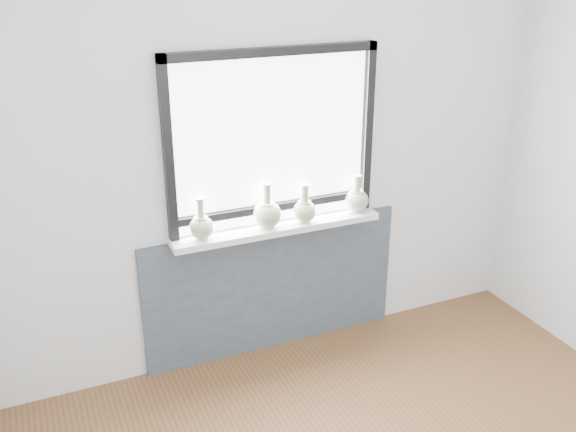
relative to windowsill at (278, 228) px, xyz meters
name	(u,v)px	position (x,y,z in m)	size (l,w,h in m)	color
back_wall	(271,157)	(0.00, 0.10, 0.42)	(3.60, 0.02, 2.60)	silver
apron_panel	(274,288)	(0.00, 0.07, -0.45)	(1.70, 0.03, 0.86)	#45525E
windowsill	(278,228)	(0.00, 0.00, 0.00)	(1.32, 0.18, 0.04)	silver
window	(273,136)	(0.00, 0.06, 0.56)	(1.30, 0.06, 1.05)	black
vase_a	(201,226)	(-0.48, 0.00, 0.10)	(0.15, 0.15, 0.25)	#A5B58B
vase_b	(267,213)	(-0.07, 0.00, 0.11)	(0.17, 0.17, 0.28)	#A5B58B
vase_c	(305,209)	(0.17, -0.01, 0.10)	(0.15, 0.15, 0.24)	#A5B58B
vase_d	(356,199)	(0.55, 0.01, 0.10)	(0.16, 0.16, 0.24)	#A5B58B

